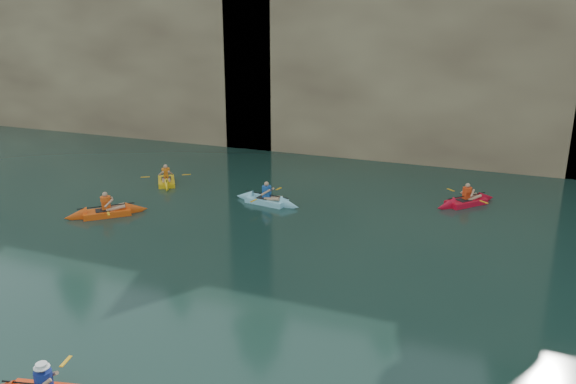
% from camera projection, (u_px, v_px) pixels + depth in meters
% --- Properties ---
extents(ground, '(160.00, 160.00, 0.00)m').
position_uv_depth(ground, '(167.00, 384.00, 12.23)').
color(ground, black).
rests_on(ground, ground).
extents(cliff, '(70.00, 16.00, 12.00)m').
position_uv_depth(cliff, '(420.00, 44.00, 36.98)').
color(cliff, tan).
rests_on(cliff, ground).
extents(cliff_slab_west, '(26.00, 2.40, 10.56)m').
position_uv_depth(cliff_slab_west, '(102.00, 55.00, 37.88)').
color(cliff_slab_west, tan).
rests_on(cliff_slab_west, ground).
extents(cliff_slab_center, '(24.00, 2.40, 11.40)m').
position_uv_depth(cliff_slab_center, '(434.00, 56.00, 29.80)').
color(cliff_slab_center, tan).
rests_on(cliff_slab_center, ground).
extents(sea_cave_west, '(4.50, 1.00, 4.00)m').
position_uv_depth(sea_cave_west, '(124.00, 106.00, 37.55)').
color(sea_cave_west, black).
rests_on(sea_cave_west, ground).
extents(sea_cave_center, '(3.50, 1.00, 3.20)m').
position_uv_depth(sea_cave_center, '(322.00, 127.00, 32.61)').
color(sea_cave_center, black).
rests_on(sea_cave_center, ground).
extents(kayaker_orange, '(2.86, 2.81, 1.24)m').
position_uv_depth(kayaker_orange, '(107.00, 212.00, 22.63)').
color(kayaker_orange, '#EB4D0E').
rests_on(kayaker_orange, ground).
extents(kayaker_red_far, '(2.62, 2.93, 1.18)m').
position_uv_depth(kayaker_red_far, '(466.00, 201.00, 23.97)').
color(kayaker_red_far, red).
rests_on(kayaker_red_far, ground).
extents(kayaker_yellow, '(2.27, 2.80, 1.19)m').
position_uv_depth(kayaker_yellow, '(166.00, 181.00, 26.99)').
color(kayaker_yellow, yellow).
rests_on(kayaker_yellow, ground).
extents(kayaker_ltblue_mid, '(3.26, 2.37, 1.21)m').
position_uv_depth(kayaker_ltblue_mid, '(267.00, 200.00, 24.12)').
color(kayaker_ltblue_mid, '#88D1E4').
rests_on(kayaker_ltblue_mid, ground).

